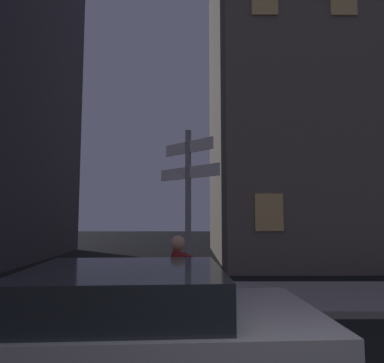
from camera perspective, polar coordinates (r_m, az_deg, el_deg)
sidewalk_kerb at (r=8.35m, az=6.44°, el=-18.19°), size 40.00×2.92×0.14m
signpost at (r=7.06m, az=-0.63°, el=-2.93°), size 1.20×1.20×3.50m
car_side_parked at (r=3.82m, az=-15.93°, el=-22.98°), size 4.71×2.28×1.39m
cyclist at (r=5.30m, az=-1.77°, el=-18.14°), size 1.82×0.35×1.61m
building_right_block at (r=18.25m, az=21.38°, el=12.90°), size 10.77×9.68×15.10m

